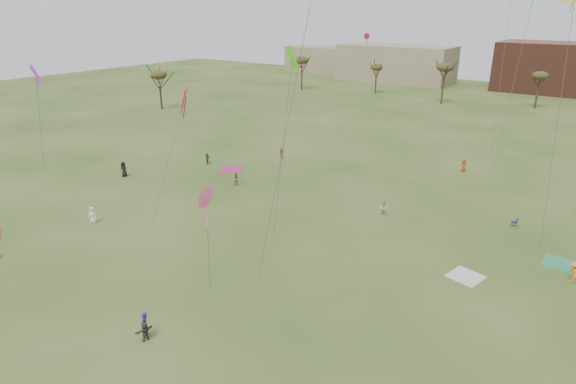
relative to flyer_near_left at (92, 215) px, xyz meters
The scene contains 19 objects.
ground 19.91m from the flyer_near_left, 16.09° to the right, with size 260.00×260.00×0.00m, color #2D4D18.
flyer_near_left is the anchor object (origin of this frame).
flyer_near_right 20.30m from the flyer_near_left, 24.90° to the right, with size 0.66×0.43×1.80m, color navy.
spectator_fore_b 17.03m from the flyer_near_left, 74.64° to the left, with size 0.79×0.61×1.62m, color #8C6859.
spectator_fore_c 20.68m from the flyer_near_left, 25.21° to the right, with size 1.25×0.40×1.35m, color #4E4237.
flyer_mid_a 14.15m from the flyer_near_left, 130.92° to the left, with size 0.94×0.61×1.92m, color black.
flyer_mid_b 42.83m from the flyer_near_left, 20.41° to the left, with size 1.12×0.64×1.73m, color orange.
spectator_mid_d 28.42m from the flyer_near_left, 84.83° to the left, with size 0.96×0.40×1.64m, color #A24387.
spectator_mid_e 29.17m from the flyer_near_left, 38.89° to the left, with size 0.81×0.63×1.67m, color silver.
flyer_far_a 21.07m from the flyer_near_left, 101.99° to the left, with size 1.37×0.44×1.48m, color #287025.
flyer_far_b 45.18m from the flyer_near_left, 56.13° to the left, with size 0.77×0.50×1.57m, color #AE431D.
blanket_cream 35.02m from the flyer_near_left, 18.34° to the left, with size 2.41×2.41×0.03m, color white.
blanket_plum 20.59m from the flyer_near_left, 90.24° to the left, with size 2.99×2.99×0.03m, color #AC3561.
blanket_olive 42.91m from the flyer_near_left, 24.33° to the left, with size 2.64×2.64×0.03m, color #359262.
camp_chair_right 41.44m from the flyer_near_left, 34.15° to the left, with size 0.64×0.60×0.87m.
tree_line 75.64m from the flyer_near_left, 77.54° to the left, with size 117.44×49.32×8.91m.
building_tan 110.71m from the flyer_near_left, 98.26° to the left, with size 32.00×14.00×10.00m, color #937F60.
building_brick 117.11m from the flyer_near_left, 78.11° to the left, with size 26.00×16.00×12.00m, color brown.
building_tan_west 125.24m from the flyer_near_left, 111.50° to the left, with size 20.00×12.00×8.00m, color #937F60.
Camera 1 is at (21.72, -18.72, 19.99)m, focal length 29.92 mm.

